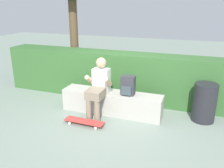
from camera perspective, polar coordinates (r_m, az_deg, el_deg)
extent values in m
plane|color=gray|center=(4.92, -1.43, -8.46)|extent=(24.00, 24.00, 0.00)
cube|color=#AAA69C|center=(5.11, -0.06, -4.47)|extent=(2.16, 0.45, 0.47)
cube|color=white|center=(4.94, -2.57, 0.82)|extent=(0.34, 0.22, 0.52)
sphere|color=#D8AD84|center=(4.84, -2.63, 5.16)|extent=(0.21, 0.21, 0.21)
cube|color=gray|center=(4.73, -3.97, -2.29)|extent=(0.32, 0.40, 0.17)
cylinder|color=gray|center=(4.77, -5.61, -6.34)|extent=(0.11, 0.11, 0.47)
cylinder|color=gray|center=(4.70, -3.61, -6.68)|extent=(0.11, 0.11, 0.47)
cylinder|color=#D8AD84|center=(4.89, -5.37, 1.03)|extent=(0.09, 0.33, 0.27)
cylinder|color=#D8AD84|center=(4.74, -0.98, 0.53)|extent=(0.09, 0.33, 0.27)
cube|color=#BC3833|center=(4.70, -6.73, -8.90)|extent=(0.80, 0.21, 0.02)
cylinder|color=silver|center=(4.67, -3.18, -9.70)|extent=(0.05, 0.03, 0.05)
cylinder|color=silver|center=(4.55, -3.95, -10.54)|extent=(0.05, 0.03, 0.05)
cylinder|color=silver|center=(4.90, -9.24, -8.47)|extent=(0.05, 0.03, 0.05)
cylinder|color=silver|center=(4.79, -10.14, -9.23)|extent=(0.05, 0.03, 0.05)
cube|color=#333338|center=(4.85, 3.89, -0.32)|extent=(0.28, 0.18, 0.40)
cube|color=#38444A|center=(4.77, 3.48, -1.66)|extent=(0.20, 0.05, 0.18)
cube|color=#34602D|center=(5.89, -0.43, 2.23)|extent=(5.52, 0.62, 1.14)
cylinder|color=brown|center=(6.60, -9.17, 11.94)|extent=(0.22, 0.22, 2.97)
cylinder|color=#232328|center=(5.06, 21.40, -4.18)|extent=(0.45, 0.45, 0.78)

